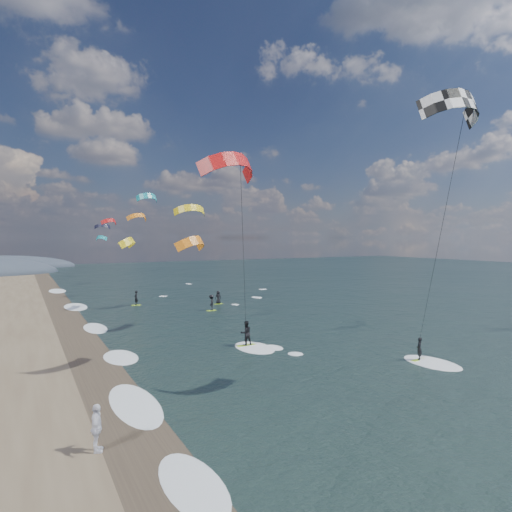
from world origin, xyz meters
TOP-DOWN VIEW (x-y plane):
  - ground at (0.00, 0.00)m, footprint 260.00×260.00m
  - wet_sand_strip at (-12.00, 10.00)m, footprint 3.00×240.00m
  - kitesurfer_near_a at (4.41, -0.42)m, footprint 7.46×8.18m
  - kitesurfer_near_b at (-3.44, 9.22)m, footprint 7.33×8.92m
  - far_kitesurfers at (2.29, 32.32)m, footprint 10.40×9.12m
  - bg_kite_field at (-0.06, 53.80)m, footprint 10.84×74.54m
  - shoreline_surf at (-10.80, 14.75)m, footprint 2.40×79.40m
  - beach_walker at (-13.66, 1.88)m, footprint 0.73×1.18m

SIDE VIEW (x-z plane):
  - ground at x=0.00m, z-range 0.00..0.00m
  - shoreline_surf at x=-10.80m, z-range -0.06..0.06m
  - wet_sand_strip at x=-12.00m, z-range 0.00..0.01m
  - far_kitesurfers at x=2.29m, z-range -0.02..1.80m
  - beach_walker at x=-13.66m, z-range 0.00..1.88m
  - kitesurfer_near_b at x=-3.44m, z-range 2.28..16.31m
  - bg_kite_field at x=-0.06m, z-range 7.22..14.54m
  - kitesurfer_near_a at x=4.41m, z-range 3.82..20.01m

